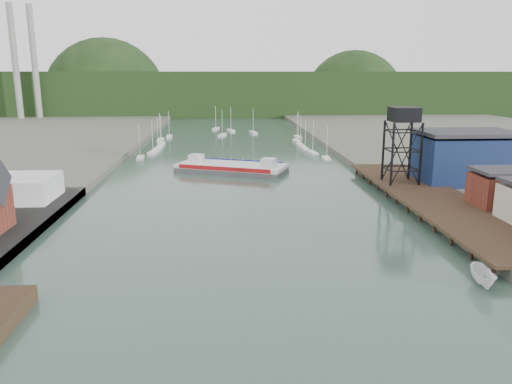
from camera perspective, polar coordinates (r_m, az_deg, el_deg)
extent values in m
plane|color=#2F4943|center=(51.25, -0.17, -15.76)|extent=(600.00, 600.00, 0.00)
cube|color=black|center=(100.78, 19.60, -0.63)|extent=(14.00, 70.00, 0.50)
cylinder|color=black|center=(98.83, 16.35, -1.31)|extent=(0.60, 0.60, 2.20)
cylinder|color=black|center=(103.55, 22.61, -1.15)|extent=(0.60, 0.60, 2.20)
cube|color=silver|center=(105.38, -26.70, 0.39)|extent=(18.00, 12.00, 4.50)
cylinder|color=black|center=(106.82, 15.33, 4.14)|extent=(0.50, 0.50, 13.00)
cylinder|color=black|center=(108.92, 18.32, 4.10)|extent=(0.50, 0.50, 13.00)
cylinder|color=black|center=(112.44, 14.34, 4.64)|extent=(0.50, 0.50, 13.00)
cylinder|color=black|center=(114.44, 17.21, 4.60)|extent=(0.50, 0.50, 13.00)
cube|color=black|center=(109.72, 16.58, 8.50)|extent=(5.50, 5.50, 3.00)
cube|color=#0D183D|center=(118.66, 22.74, 3.45)|extent=(20.00, 14.00, 10.00)
cube|color=#2D2D33|center=(117.89, 23.00, 6.27)|extent=(20.50, 14.50, 0.80)
cube|color=#572319|center=(98.13, 26.15, 0.03)|extent=(9.00, 8.00, 6.00)
cube|color=silver|center=(152.61, -13.08, 3.77)|extent=(2.67, 7.65, 0.90)
cube|color=silver|center=(163.40, -11.67, 4.46)|extent=(2.81, 7.67, 0.90)
cube|color=silver|center=(172.02, -11.10, 4.92)|extent=(2.35, 7.59, 0.90)
cube|color=silver|center=(181.78, -10.74, 5.39)|extent=(2.01, 7.50, 0.90)
cube|color=silver|center=(194.05, -10.86, 5.88)|extent=(2.00, 7.50, 0.90)
cube|color=silver|center=(203.48, -9.88, 6.26)|extent=(2.16, 7.54, 0.90)
cube|color=silver|center=(148.92, 8.06, 3.75)|extent=(2.53, 7.62, 0.90)
cube|color=silver|center=(159.64, 6.49, 4.45)|extent=(2.76, 7.67, 0.90)
cube|color=silver|center=(168.02, 5.62, 4.91)|extent=(2.22, 7.56, 0.90)
cube|color=silver|center=(176.78, 5.09, 5.35)|extent=(2.18, 7.54, 0.90)
cube|color=silver|center=(187.71, 4.70, 5.82)|extent=(2.46, 7.61, 0.90)
cube|color=silver|center=(199.40, 4.81, 6.26)|extent=(2.48, 7.61, 0.90)
cube|color=silver|center=(206.14, -3.87, 6.51)|extent=(3.78, 7.76, 0.90)
cube|color=silver|center=(214.47, -0.32, 6.81)|extent=(3.31, 7.74, 0.90)
cube|color=silver|center=(222.06, -2.88, 7.02)|extent=(3.76, 7.76, 0.90)
cube|color=silver|center=(230.01, -4.62, 7.22)|extent=(3.40, 7.74, 0.90)
cylinder|color=gray|center=(294.89, -25.81, 13.09)|extent=(3.20, 3.20, 60.00)
cylinder|color=gray|center=(296.78, -23.98, 13.26)|extent=(3.20, 3.20, 60.00)
cube|color=black|center=(344.92, -3.37, 11.23)|extent=(500.00, 120.00, 28.00)
sphere|color=black|center=(353.61, -16.65, 10.11)|extent=(80.00, 80.00, 80.00)
sphere|color=black|center=(367.09, 11.05, 10.20)|extent=(70.00, 70.00, 70.00)
cube|color=#48494B|center=(130.16, -2.80, 2.58)|extent=(30.09, 20.86, 1.12)
cube|color=silver|center=(129.97, -2.81, 3.01)|extent=(30.09, 20.86, 0.89)
cube|color=#A61316|center=(124.78, -3.74, 2.67)|extent=(22.84, 9.40, 1.01)
cube|color=navy|center=(135.13, -1.95, 3.52)|extent=(22.84, 9.40, 1.01)
cube|color=silver|center=(133.65, -6.85, 3.80)|extent=(4.37, 4.37, 2.23)
cube|color=silver|center=(126.51, 1.45, 3.35)|extent=(4.37, 4.37, 2.23)
imported|color=silver|center=(66.55, 24.53, -8.85)|extent=(3.38, 6.30, 2.31)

